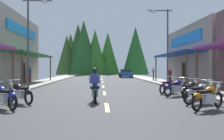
% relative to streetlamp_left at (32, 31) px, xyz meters
% --- Properties ---
extents(ground, '(10.38, 77.66, 0.10)m').
position_rel_streetlamp_left_xyz_m(ground, '(5.28, 6.68, -4.35)').
color(ground, '#38383A').
extents(sidewalk_left, '(2.61, 77.66, 0.12)m').
position_rel_streetlamp_left_xyz_m(sidewalk_left, '(-1.22, 6.68, -4.24)').
color(sidewalk_left, gray).
rests_on(sidewalk_left, ground).
extents(sidewalk_right, '(2.61, 77.66, 0.12)m').
position_rel_streetlamp_left_xyz_m(sidewalk_right, '(11.77, 6.68, -4.24)').
color(sidewalk_right, '#9E9991').
rests_on(sidewalk_right, ground).
extents(centerline_dashes, '(0.16, 52.23, 0.01)m').
position_rel_streetlamp_left_xyz_m(centerline_dashes, '(5.28, 9.25, -4.30)').
color(centerline_dashes, '#E0C64C').
rests_on(centerline_dashes, ground).
extents(streetlamp_left, '(2.14, 0.30, 6.67)m').
position_rel_streetlamp_left_xyz_m(streetlamp_left, '(0.00, 0.00, 0.00)').
color(streetlamp_left, '#474C51').
rests_on(streetlamp_left, ground).
extents(streetlamp_right, '(2.14, 0.30, 6.66)m').
position_rel_streetlamp_left_xyz_m(streetlamp_right, '(10.56, 2.78, -0.01)').
color(streetlamp_right, '#474C51').
rests_on(streetlamp_right, ground).
extents(motorcycle_parked_right_2, '(1.77, 1.36, 1.04)m').
position_rel_streetlamp_left_xyz_m(motorcycle_parked_right_2, '(9.06, -9.74, -3.81)').
color(motorcycle_parked_right_2, black).
rests_on(motorcycle_parked_right_2, ground).
extents(motorcycle_parked_right_3, '(1.89, 1.19, 1.04)m').
position_rel_streetlamp_left_xyz_m(motorcycle_parked_right_3, '(9.38, -8.17, -3.81)').
color(motorcycle_parked_right_3, black).
rests_on(motorcycle_parked_right_3, ground).
extents(motorcycle_parked_right_4, '(1.44, 1.71, 1.04)m').
position_rel_streetlamp_left_xyz_m(motorcycle_parked_right_4, '(9.54, -6.55, -3.81)').
color(motorcycle_parked_right_4, black).
rests_on(motorcycle_parked_right_4, ground).
extents(motorcycle_parked_right_5, '(1.73, 1.41, 1.04)m').
position_rel_streetlamp_left_xyz_m(motorcycle_parked_right_5, '(9.24, -5.07, -3.81)').
color(motorcycle_parked_right_5, black).
rests_on(motorcycle_parked_right_5, ground).
extents(motorcycle_parked_right_6, '(1.50, 1.66, 1.04)m').
position_rel_streetlamp_left_xyz_m(motorcycle_parked_right_6, '(9.18, -3.62, -3.81)').
color(motorcycle_parked_right_6, black).
rests_on(motorcycle_parked_right_6, ground).
extents(motorcycle_parked_left_1, '(1.63, 1.54, 1.04)m').
position_rel_streetlamp_left_xyz_m(motorcycle_parked_left_1, '(1.27, -9.17, -3.81)').
color(motorcycle_parked_left_1, black).
rests_on(motorcycle_parked_left_1, ground).
extents(motorcycle_parked_left_2, '(1.62, 1.55, 1.04)m').
position_rel_streetlamp_left_xyz_m(motorcycle_parked_left_2, '(1.45, -7.69, -3.81)').
color(motorcycle_parked_left_2, black).
rests_on(motorcycle_parked_left_2, ground).
extents(rider_cruising_lead, '(0.60, 2.14, 1.57)m').
position_rel_streetlamp_left_xyz_m(rider_cruising_lead, '(4.76, -7.24, -3.65)').
color(rider_cruising_lead, black).
rests_on(rider_cruising_lead, ground).
extents(pedestrian_by_shop, '(0.29, 0.57, 1.71)m').
position_rel_streetlamp_left_xyz_m(pedestrian_by_shop, '(11.29, 10.74, -3.31)').
color(pedestrian_by_shop, maroon).
rests_on(pedestrian_by_shop, ground).
extents(pedestrian_browsing, '(0.30, 0.57, 1.67)m').
position_rel_streetlamp_left_xyz_m(pedestrian_browsing, '(-2.09, 7.15, -3.33)').
color(pedestrian_browsing, maroon).
rests_on(pedestrian_browsing, ground).
extents(pedestrian_waiting, '(0.39, 0.52, 1.54)m').
position_rel_streetlamp_left_xyz_m(pedestrian_waiting, '(12.45, 7.78, -3.42)').
color(pedestrian_waiting, black).
rests_on(pedestrian_waiting, ground).
extents(parked_car_curbside, '(2.09, 4.31, 1.40)m').
position_rel_streetlamp_left_xyz_m(parked_car_curbside, '(9.27, 23.23, -3.62)').
color(parked_car_curbside, '#1E4C8C').
rests_on(parked_car_curbside, ground).
extents(treeline_backdrop, '(22.97, 13.15, 13.30)m').
position_rel_streetlamp_left_xyz_m(treeline_backdrop, '(2.83, 44.93, 1.59)').
color(treeline_backdrop, '#2C6623').
rests_on(treeline_backdrop, ground).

